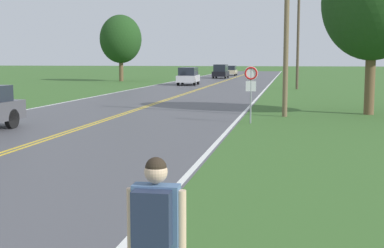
{
  "coord_description": "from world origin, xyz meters",
  "views": [
    {
      "loc": [
        8.35,
        0.56,
        2.78
      ],
      "look_at": [
        5.75,
        14.4,
        1.06
      ],
      "focal_mm": 50.0,
      "sensor_mm": 36.0,
      "label": 1
    }
  ],
  "objects_px": {
    "tree_behind_sign": "(121,39)",
    "tree_mid_treeline": "(373,2)",
    "car_silver_suv_mid_near": "(188,76)",
    "car_black_van_mid_far": "(221,71)",
    "car_champagne_van_receding": "(231,70)",
    "hitchhiker_person": "(155,227)",
    "traffic_sign": "(251,81)"
  },
  "relations": [
    {
      "from": "car_silver_suv_mid_near",
      "to": "traffic_sign",
      "type": "bearing_deg",
      "value": -167.0
    },
    {
      "from": "tree_mid_treeline",
      "to": "car_champagne_van_receding",
      "type": "distance_m",
      "value": 61.71
    },
    {
      "from": "hitchhiker_person",
      "to": "car_champagne_van_receding",
      "type": "height_order",
      "value": "hitchhiker_person"
    },
    {
      "from": "hitchhiker_person",
      "to": "tree_mid_treeline",
      "type": "distance_m",
      "value": 23.8
    },
    {
      "from": "traffic_sign",
      "to": "car_silver_suv_mid_near",
      "type": "xyz_separation_m",
      "value": [
        -9.09,
        32.64,
        -0.86
      ]
    },
    {
      "from": "tree_mid_treeline",
      "to": "car_silver_suv_mid_near",
      "type": "height_order",
      "value": "tree_mid_treeline"
    },
    {
      "from": "traffic_sign",
      "to": "car_silver_suv_mid_near",
      "type": "bearing_deg",
      "value": 105.57
    },
    {
      "from": "traffic_sign",
      "to": "car_champagne_van_receding",
      "type": "relative_size",
      "value": 0.61
    },
    {
      "from": "car_champagne_van_receding",
      "to": "car_black_van_mid_far",
      "type": "bearing_deg",
      "value": 179.5
    },
    {
      "from": "tree_mid_treeline",
      "to": "tree_behind_sign",
      "type": "bearing_deg",
      "value": 124.52
    },
    {
      "from": "traffic_sign",
      "to": "tree_mid_treeline",
      "type": "relative_size",
      "value": 0.29
    },
    {
      "from": "car_silver_suv_mid_near",
      "to": "car_black_van_mid_far",
      "type": "relative_size",
      "value": 1.08
    },
    {
      "from": "tree_mid_treeline",
      "to": "car_silver_suv_mid_near",
      "type": "distance_m",
      "value": 31.73
    },
    {
      "from": "car_silver_suv_mid_near",
      "to": "tree_mid_treeline",
      "type": "bearing_deg",
      "value": -154.78
    },
    {
      "from": "tree_behind_sign",
      "to": "tree_mid_treeline",
      "type": "bearing_deg",
      "value": -55.48
    },
    {
      "from": "car_black_van_mid_far",
      "to": "car_champagne_van_receding",
      "type": "distance_m",
      "value": 11.95
    },
    {
      "from": "hitchhiker_person",
      "to": "traffic_sign",
      "type": "relative_size",
      "value": 0.74
    },
    {
      "from": "tree_behind_sign",
      "to": "car_champagne_van_receding",
      "type": "height_order",
      "value": "tree_behind_sign"
    },
    {
      "from": "tree_behind_sign",
      "to": "hitchhiker_person",
      "type": "bearing_deg",
      "value": -71.55
    },
    {
      "from": "hitchhiker_person",
      "to": "car_silver_suv_mid_near",
      "type": "bearing_deg",
      "value": 9.88
    },
    {
      "from": "car_black_van_mid_far",
      "to": "car_champagne_van_receding",
      "type": "bearing_deg",
      "value": 0.64
    },
    {
      "from": "hitchhiker_person",
      "to": "car_silver_suv_mid_near",
      "type": "xyz_separation_m",
      "value": [
        -9.52,
        50.6,
        -0.12
      ]
    },
    {
      "from": "traffic_sign",
      "to": "car_black_van_mid_far",
      "type": "xyz_separation_m",
      "value": [
        -8.32,
        52.88,
        -0.85
      ]
    },
    {
      "from": "tree_behind_sign",
      "to": "car_silver_suv_mid_near",
      "type": "distance_m",
      "value": 13.63
    },
    {
      "from": "car_black_van_mid_far",
      "to": "tree_behind_sign",
      "type": "bearing_deg",
      "value": 138.9
    },
    {
      "from": "hitchhiker_person",
      "to": "car_black_van_mid_far",
      "type": "bearing_deg",
      "value": 6.26
    },
    {
      "from": "traffic_sign",
      "to": "tree_behind_sign",
      "type": "bearing_deg",
      "value": 115.17
    },
    {
      "from": "traffic_sign",
      "to": "car_champagne_van_receding",
      "type": "xyz_separation_m",
      "value": [
        -8.28,
        64.82,
        -1.0
      ]
    },
    {
      "from": "tree_behind_sign",
      "to": "tree_mid_treeline",
      "type": "height_order",
      "value": "tree_mid_treeline"
    },
    {
      "from": "hitchhiker_person",
      "to": "traffic_sign",
      "type": "height_order",
      "value": "traffic_sign"
    },
    {
      "from": "tree_mid_treeline",
      "to": "traffic_sign",
      "type": "bearing_deg",
      "value": -138.77
    },
    {
      "from": "car_black_van_mid_far",
      "to": "car_champagne_van_receding",
      "type": "relative_size",
      "value": 1.07
    }
  ]
}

